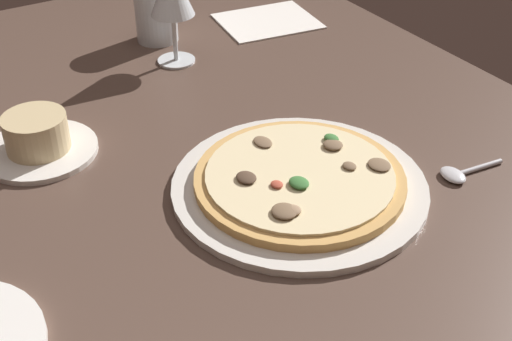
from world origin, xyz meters
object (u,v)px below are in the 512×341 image
Objects in this scene: ramekin_on_saucer at (38,139)px; paper_menu at (268,21)px; water_glass at (156,17)px; pizza_main at (300,182)px; spoon at (459,173)px.

ramekin_on_saucer is 0.88× the size of paper_menu.
water_glass is (25.89, -29.75, 2.08)cm from ramekin_on_saucer.
pizza_main is at bearing -134.95° from ramekin_on_saucer.
spoon is (-60.09, -15.60, -3.91)cm from water_glass.
ramekin_on_saucer is (25.69, 25.74, 1.12)cm from pizza_main.
water_glass is 0.57× the size of paper_menu.
ramekin_on_saucer reaches higher than spoon.
water_glass is 62.21cm from spoon.
paper_menu is (22.40, -51.21, -2.14)cm from ramekin_on_saucer.
ramekin_on_saucer is at bearing 45.05° from pizza_main.
pizza_main reaches higher than spoon.
paper_menu is 56.90cm from spoon.
paper_menu is at bearing -66.38° from ramekin_on_saucer.
pizza_main is 54.42cm from paper_menu.
water_glass reaches higher than ramekin_on_saucer.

